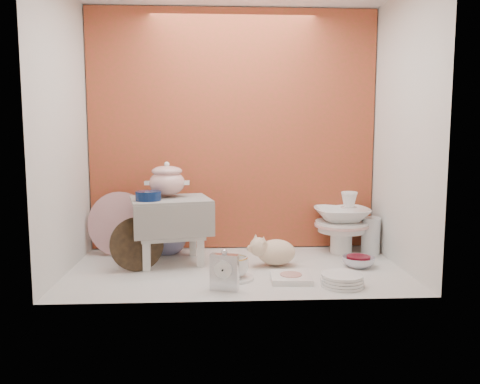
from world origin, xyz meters
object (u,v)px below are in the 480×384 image
Objects in this scene: soup_tureen at (167,179)px; floral_platter at (119,224)px; blue_white_vase at (167,233)px; plush_pig at (276,252)px; porcelain_tower at (342,222)px; step_stool at (171,231)px; dinner_plate_stack at (342,280)px; gold_rim_teacup at (235,267)px; mantel_clock at (224,270)px; crystal_bowl at (358,262)px.

floral_platter is at bearing 157.49° from soup_tureen.
floral_platter reaches higher than blue_white_vase.
plush_pig is 0.71× the size of porcelain_tower.
step_stool is 0.29m from soup_tureen.
plush_pig is at bearing -14.36° from soup_tureen.
gold_rim_teacup is at bearing 165.48° from dinner_plate_stack.
blue_white_vase reaches higher than mantel_clock.
mantel_clock is at bearing -64.76° from blue_white_vase.
plush_pig is at bearing 174.84° from crystal_bowl.
blue_white_vase is 0.94× the size of plush_pig.
step_stool is at bearing 151.68° from dinner_plate_stack.
gold_rim_teacup is 0.63× the size of dinner_plate_stack.
dinner_plate_stack is (0.27, -0.37, -0.05)m from plush_pig.
soup_tureen is 0.96× the size of blue_white_vase.
porcelain_tower is (1.03, 0.17, 0.01)m from step_stool.
step_stool reaches higher than gold_rim_teacup.
mantel_clock is (0.34, -0.72, -0.03)m from blue_white_vase.
step_stool is 1.69× the size of blue_white_vase.
step_stool is 2.04× the size of dinner_plate_stack.
blue_white_vase is 1.15m from crystal_bowl.
mantel_clock reaches higher than dinner_plate_stack.
step_stool reaches higher than blue_white_vase.
crystal_bowl is 0.35m from porcelain_tower.
blue_white_vase reaches higher than dinner_plate_stack.
floral_platter is at bearing 147.31° from mantel_clock.
plush_pig is 1.28× the size of dinner_plate_stack.
blue_white_vase is 1.89× the size of gold_rim_teacup.
soup_tureen is 1.12m from dinner_plate_stack.
plush_pig is at bearing -22.26° from step_stool.
step_stool is 1.77× the size of soup_tureen.
plush_pig is (0.63, -0.32, -0.05)m from blue_white_vase.
porcelain_tower is at bearing 44.02° from plush_pig.
crystal_bowl is (1.04, -0.14, -0.16)m from step_stool.
step_stool is at bearing -29.40° from floral_platter.
crystal_bowl is (1.06, -0.20, -0.45)m from soup_tureen.
crystal_bowl is 0.47× the size of porcelain_tower.
mantel_clock is 1.08× the size of crystal_bowl.
floral_platter is at bearing 179.65° from porcelain_tower.
step_stool is 2.22× the size of mantel_clock.
floral_platter is (-0.32, 0.18, 0.01)m from step_stool.
floral_platter is 1.83× the size of dinner_plate_stack.
step_stool is 1.04m from porcelain_tower.
floral_platter reaches higher than dinner_plate_stack.
gold_rim_teacup is at bearing -56.16° from step_stool.
soup_tureen is 0.68m from gold_rim_teacup.
porcelain_tower is at bearing -2.45° from blue_white_vase.
blue_white_vase is 1.14m from dinner_plate_stack.
blue_white_vase is (-0.02, 0.16, -0.35)m from soup_tureen.
mantel_clock is at bearing -114.55° from plush_pig.
soup_tureen reaches higher than blue_white_vase.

